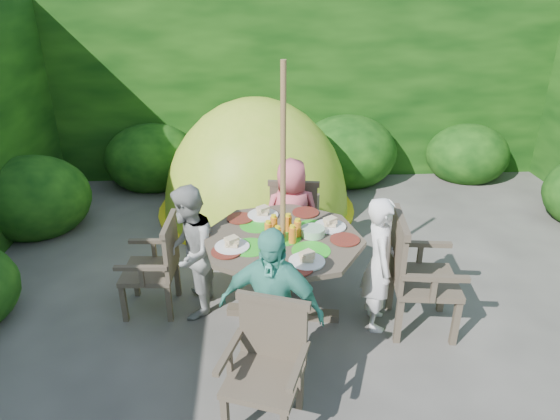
{
  "coord_description": "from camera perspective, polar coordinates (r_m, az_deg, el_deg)",
  "views": [
    {
      "loc": [
        -0.78,
        -3.5,
        2.72
      ],
      "look_at": [
        -0.54,
        0.5,
        0.85
      ],
      "focal_mm": 32.0,
      "sensor_mm": 36.0,
      "label": 1
    }
  ],
  "objects": [
    {
      "name": "ground",
      "position": [
        4.5,
        7.49,
        -12.45
      ],
      "size": [
        60.0,
        60.0,
        0.0
      ],
      "primitive_type": "plane",
      "color": "#42403B",
      "rests_on": "ground"
    },
    {
      "name": "hedge_enclosure",
      "position": [
        5.11,
        5.6,
        8.16
      ],
      "size": [
        9.0,
        9.0,
        2.5
      ],
      "color": "black",
      "rests_on": "ground"
    },
    {
      "name": "patio_table",
      "position": [
        4.15,
        0.4,
        -4.64
      ],
      "size": [
        1.57,
        1.57,
        0.95
      ],
      "rotation": [
        0.0,
        0.0,
        -0.17
      ],
      "color": "#3A3126",
      "rests_on": "ground"
    },
    {
      "name": "parasol_pole",
      "position": [
        3.96,
        0.35,
        0.84
      ],
      "size": [
        0.05,
        0.05,
        2.2
      ],
      "primitive_type": "cylinder",
      "rotation": [
        0.0,
        0.0,
        -0.17
      ],
      "color": "brown",
      "rests_on": "ground"
    },
    {
      "name": "garden_chair_right",
      "position": [
        4.27,
        15.2,
        -6.97
      ],
      "size": [
        0.59,
        0.64,
        0.98
      ],
      "rotation": [
        0.0,
        0.0,
        1.45
      ],
      "color": "#3A3126",
      "rests_on": "ground"
    },
    {
      "name": "garden_chair_left",
      "position": [
        4.5,
        -13.88,
        -6.09
      ],
      "size": [
        0.48,
        0.53,
        0.84
      ],
      "rotation": [
        0.0,
        0.0,
        -1.63
      ],
      "color": "#3A3126",
      "rests_on": "ground"
    },
    {
      "name": "garden_chair_back",
      "position": [
        5.22,
        1.61,
        -0.62
      ],
      "size": [
        0.58,
        0.53,
        0.87
      ],
      "rotation": [
        0.0,
        0.0,
        3.0
      ],
      "color": "#3A3126",
      "rests_on": "ground"
    },
    {
      "name": "garden_chair_front",
      "position": [
        3.38,
        -1.5,
        -17.15
      ],
      "size": [
        0.62,
        0.59,
        0.84
      ],
      "rotation": [
        0.0,
        0.0,
        -0.35
      ],
      "color": "#3A3126",
      "rests_on": "ground"
    },
    {
      "name": "child_right",
      "position": [
        4.2,
        11.32,
        -6.06
      ],
      "size": [
        0.33,
        0.46,
        1.18
      ],
      "primitive_type": "imported",
      "rotation": [
        0.0,
        0.0,
        1.46
      ],
      "color": "white",
      "rests_on": "ground"
    },
    {
      "name": "child_left",
      "position": [
        4.33,
        -10.29,
        -4.8
      ],
      "size": [
        0.47,
        0.6,
        1.19
      ],
      "primitive_type": "imported",
      "rotation": [
        0.0,
        0.0,
        -1.61
      ],
      "color": "#9D9F99",
      "rests_on": "ground"
    },
    {
      "name": "child_back",
      "position": [
        4.89,
        1.31,
        -0.8
      ],
      "size": [
        0.61,
        0.43,
        1.18
      ],
      "primitive_type": "imported",
      "rotation": [
        0.0,
        0.0,
        3.24
      ],
      "color": "#D45764",
      "rests_on": "ground"
    },
    {
      "name": "child_front",
      "position": [
        3.5,
        -1.07,
        -11.48
      ],
      "size": [
        0.81,
        0.53,
        1.28
      ],
      "primitive_type": "imported",
      "rotation": [
        0.0,
        0.0,
        -0.32
      ],
      "color": "#4BB097",
      "rests_on": "ground"
    },
    {
      "name": "dome_tent",
      "position": [
        6.48,
        -2.65,
        0.14
      ],
      "size": [
        2.51,
        2.51,
        2.86
      ],
      "rotation": [
        0.0,
        0.0,
        -0.0
      ],
      "color": "#91BB24",
      "rests_on": "ground"
    }
  ]
}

